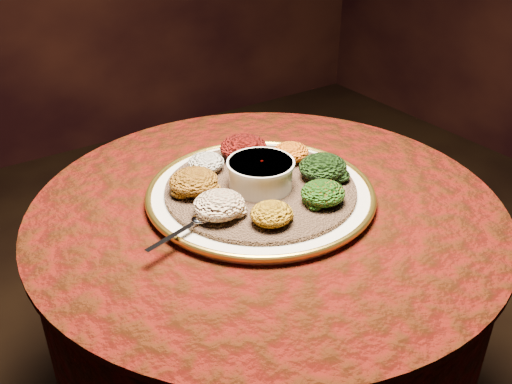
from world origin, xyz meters
TOP-DOWN VIEW (x-y plane):
  - table at (0.00, 0.00)m, footprint 0.96×0.96m
  - platter at (0.00, 0.02)m, footprint 0.47×0.47m
  - injera at (0.00, 0.02)m, footprint 0.48×0.48m
  - stew_bowl at (0.00, 0.02)m, footprint 0.14×0.14m
  - spoon at (-0.17, -0.02)m, footprint 0.16×0.06m
  - portion_ayib at (-0.06, 0.15)m, footprint 0.08×0.07m
  - portion_kitfo at (0.04, 0.15)m, footprint 0.11×0.10m
  - portion_tikil at (0.12, 0.08)m, footprint 0.08×0.08m
  - portion_gomen at (0.13, -0.02)m, footprint 0.10×0.10m
  - portion_mixveg at (0.06, -0.10)m, footprint 0.09×0.08m
  - portion_kik at (-0.06, -0.10)m, footprint 0.08×0.08m
  - portion_timatim at (-0.13, -0.02)m, footprint 0.10×0.09m
  - portion_shiro at (-0.12, 0.08)m, footprint 0.10×0.09m

SIDE VIEW (x-z plane):
  - table at x=0.00m, z-range 0.19..0.92m
  - platter at x=0.00m, z-range 0.73..0.76m
  - injera at x=0.00m, z-range 0.75..0.76m
  - spoon at x=-0.17m, z-range 0.76..0.77m
  - portion_ayib at x=-0.06m, z-range 0.76..0.80m
  - portion_kik at x=-0.06m, z-range 0.76..0.80m
  - portion_tikil at x=0.12m, z-range 0.76..0.80m
  - portion_mixveg at x=0.06m, z-range 0.76..0.80m
  - portion_timatim at x=-0.13m, z-range 0.76..0.81m
  - portion_shiro at x=-0.12m, z-range 0.76..0.81m
  - portion_gomen at x=0.13m, z-range 0.76..0.81m
  - portion_kitfo at x=0.04m, z-range 0.76..0.81m
  - stew_bowl at x=0.00m, z-range 0.77..0.82m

